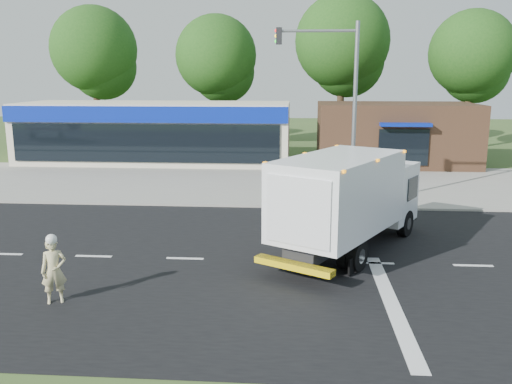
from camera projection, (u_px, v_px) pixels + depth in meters
ground at (279, 261)px, 17.11m from camera, size 120.00×120.00×0.00m
road_asphalt at (279, 261)px, 17.11m from camera, size 60.00×14.00×0.02m
sidewalk at (284, 201)px, 25.09m from camera, size 60.00×2.40×0.12m
parking_apron at (287, 179)px, 30.76m from camera, size 60.00×9.00×0.02m
lane_markings at (324, 277)px, 15.69m from camera, size 55.20×7.00×0.01m
ems_box_truck at (349, 195)px, 17.66m from camera, size 5.75×7.65×3.33m
emergency_worker at (54, 269)px, 13.81m from camera, size 0.74×0.64×1.84m
retail_strip_mall at (156, 132)px, 36.77m from camera, size 18.00×6.20×4.00m
brown_storefront at (395, 134)px, 35.67m from camera, size 10.00×6.70×4.00m
traffic_signal_pole at (340, 95)px, 23.32m from camera, size 3.51×0.25×8.00m
background_trees at (280, 55)px, 43.08m from camera, size 36.77×7.39×12.10m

